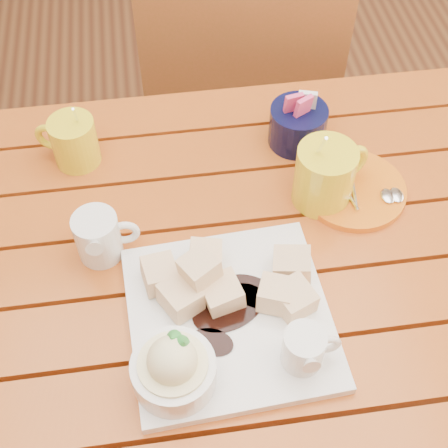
{
  "coord_description": "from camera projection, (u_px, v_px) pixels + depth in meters",
  "views": [
    {
      "loc": [
        -0.07,
        -0.57,
        1.57
      ],
      "look_at": [
        0.01,
        0.0,
        0.82
      ],
      "focal_mm": 50.0,
      "sensor_mm": 36.0,
      "label": 1
    }
  ],
  "objects": [
    {
      "name": "sugar_caddy",
      "position": [
        298.0,
        125.0,
        1.13
      ],
      "size": [
        0.1,
        0.1,
        0.11
      ],
      "color": "black",
      "rests_on": "table"
    },
    {
      "name": "chair_far",
      "position": [
        244.0,
        76.0,
        1.58
      ],
      "size": [
        0.55,
        0.55,
        0.98
      ],
      "rotation": [
        0.0,
        0.0,
        2.92
      ],
      "color": "brown",
      "rests_on": "ground"
    },
    {
      "name": "coffee_mug_right",
      "position": [
        326.0,
        174.0,
        1.03
      ],
      "size": [
        0.14,
        0.1,
        0.17
      ],
      "rotation": [
        0.0,
        0.0,
        0.43
      ],
      "color": "yellow",
      "rests_on": "table"
    },
    {
      "name": "ground",
      "position": [
        219.0,
        421.0,
        1.59
      ],
      "size": [
        5.0,
        5.0,
        0.0
      ],
      "primitive_type": "plane",
      "color": "#5A2D19",
      "rests_on": "ground"
    },
    {
      "name": "dessert_plate",
      "position": [
        218.0,
        325.0,
        0.89
      ],
      "size": [
        0.31,
        0.31,
        0.12
      ],
      "rotation": [
        0.0,
        0.0,
        0.05
      ],
      "color": "white",
      "rests_on": "table"
    },
    {
      "name": "table",
      "position": [
        217.0,
        289.0,
        1.09
      ],
      "size": [
        1.2,
        0.79,
        0.75
      ],
      "color": "#8E3412",
      "rests_on": "ground"
    },
    {
      "name": "cream_pitcher",
      "position": [
        99.0,
        236.0,
        0.97
      ],
      "size": [
        0.1,
        0.08,
        0.09
      ],
      "rotation": [
        0.0,
        0.0,
        0.01
      ],
      "color": "white",
      "rests_on": "table"
    },
    {
      "name": "orange_saucer",
      "position": [
        354.0,
        189.0,
        1.08
      ],
      "size": [
        0.18,
        0.18,
        0.02
      ],
      "rotation": [
        0.0,
        0.0,
        -0.0
      ],
      "color": "orange",
      "rests_on": "table"
    },
    {
      "name": "coffee_mug_left",
      "position": [
        73.0,
        141.0,
        1.09
      ],
      "size": [
        0.11,
        0.08,
        0.14
      ],
      "rotation": [
        0.0,
        0.0,
        -0.38
      ],
      "color": "yellow",
      "rests_on": "table"
    }
  ]
}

